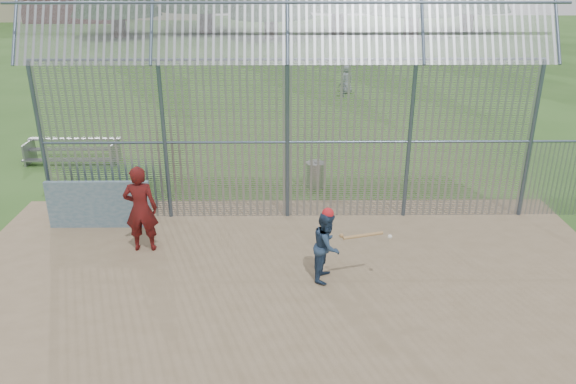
{
  "coord_description": "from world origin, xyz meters",
  "views": [
    {
      "loc": [
        -0.13,
        -9.65,
        6.13
      ],
      "look_at": [
        0.0,
        2.0,
        1.3
      ],
      "focal_mm": 35.0,
      "sensor_mm": 36.0,
      "label": 1
    }
  ],
  "objects_px": {
    "bleacher": "(72,150)",
    "onlooker": "(141,209)",
    "trash_can": "(315,174)",
    "batter": "(327,246)"
  },
  "relations": [
    {
      "from": "onlooker",
      "to": "trash_can",
      "type": "relative_size",
      "value": 2.44
    },
    {
      "from": "onlooker",
      "to": "batter",
      "type": "bearing_deg",
      "value": 159.53
    },
    {
      "from": "trash_can",
      "to": "batter",
      "type": "bearing_deg",
      "value": -90.65
    },
    {
      "from": "batter",
      "to": "bleacher",
      "type": "relative_size",
      "value": 0.49
    },
    {
      "from": "trash_can",
      "to": "bleacher",
      "type": "height_order",
      "value": "trash_can"
    },
    {
      "from": "trash_can",
      "to": "bleacher",
      "type": "distance_m",
      "value": 8.08
    },
    {
      "from": "bleacher",
      "to": "onlooker",
      "type": "bearing_deg",
      "value": -58.68
    },
    {
      "from": "onlooker",
      "to": "bleacher",
      "type": "bearing_deg",
      "value": -61.36
    },
    {
      "from": "trash_can",
      "to": "bleacher",
      "type": "relative_size",
      "value": 0.27
    },
    {
      "from": "onlooker",
      "to": "trash_can",
      "type": "xyz_separation_m",
      "value": [
        4.11,
        3.82,
        -0.64
      ]
    },
    {
      "from": "batter",
      "to": "trash_can",
      "type": "xyz_separation_m",
      "value": [
        0.06,
        5.12,
        -0.38
      ]
    },
    {
      "from": "batter",
      "to": "onlooker",
      "type": "relative_size",
      "value": 0.74
    },
    {
      "from": "onlooker",
      "to": "trash_can",
      "type": "height_order",
      "value": "onlooker"
    },
    {
      "from": "onlooker",
      "to": "trash_can",
      "type": "distance_m",
      "value": 5.64
    },
    {
      "from": "onlooker",
      "to": "bleacher",
      "type": "height_order",
      "value": "onlooker"
    }
  ]
}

